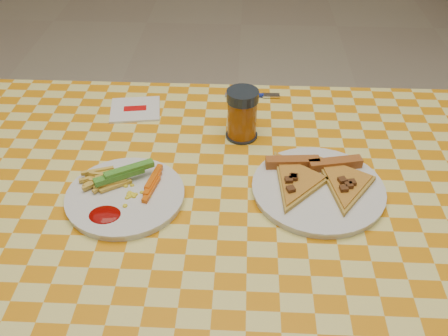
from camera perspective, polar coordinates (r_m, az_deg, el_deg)
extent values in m
cylinder|color=silver|center=(1.57, -19.77, -5.29)|extent=(0.06, 0.06, 0.71)
cylinder|color=silver|center=(1.55, 20.96, -6.57)|extent=(0.06, 0.06, 0.71)
cube|color=brown|center=(0.96, -0.39, -4.71)|extent=(1.20, 0.80, 0.04)
cylinder|color=silver|center=(0.95, -11.19, -3.28)|extent=(0.26, 0.26, 0.01)
cylinder|color=silver|center=(0.97, 10.68, -2.49)|extent=(0.28, 0.28, 0.01)
cube|color=#21590E|center=(0.96, -11.34, -0.51)|extent=(0.10, 0.08, 0.02)
cube|color=#D75609|center=(0.95, -8.17, -1.77)|extent=(0.06, 0.08, 0.02)
ellipsoid|color=#780402|center=(0.91, -13.46, -5.26)|extent=(0.06, 0.05, 0.01)
cube|color=#9A5222|center=(1.00, 7.82, 0.59)|extent=(0.11, 0.03, 0.02)
cube|color=#9A5222|center=(1.01, 12.59, 0.41)|extent=(0.11, 0.04, 0.02)
cylinder|color=black|center=(1.10, 2.02, 3.78)|extent=(0.07, 0.07, 0.01)
cylinder|color=brown|center=(1.08, 2.07, 5.65)|extent=(0.06, 0.06, 0.09)
cylinder|color=black|center=(1.05, 2.14, 8.23)|extent=(0.07, 0.07, 0.02)
cube|color=silver|center=(1.21, -10.11, 6.61)|extent=(0.13, 0.12, 0.01)
cube|color=#BD0A0B|center=(1.21, -10.13, 6.74)|extent=(0.06, 0.03, 0.00)
cube|color=navy|center=(1.25, 2.36, 8.32)|extent=(0.09, 0.01, 0.01)
cube|color=silver|center=(1.25, 5.40, 8.26)|extent=(0.04, 0.02, 0.00)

